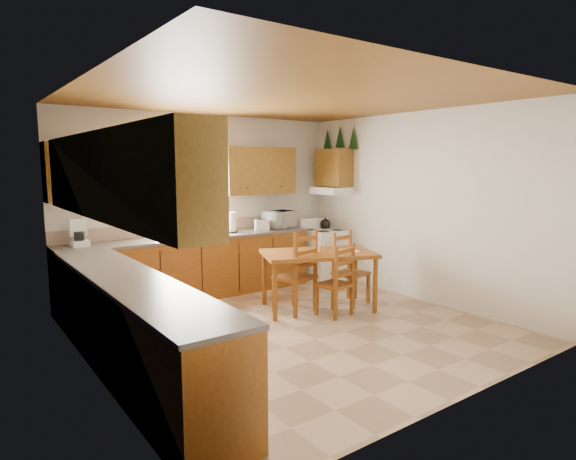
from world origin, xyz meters
TOP-DOWN VIEW (x-y plane):
  - floor at (0.00, 0.00)m, footprint 4.50×4.50m
  - ceiling at (0.00, 0.00)m, footprint 4.50×4.50m
  - wall_left at (-2.25, 0.00)m, footprint 4.50×4.50m
  - wall_right at (2.25, 0.00)m, footprint 4.50×4.50m
  - wall_back at (0.00, 2.25)m, footprint 4.50×4.50m
  - wall_front at (0.00, -2.25)m, footprint 4.50×4.50m
  - lower_cab_back at (-0.38, 1.95)m, footprint 3.75×0.60m
  - lower_cab_left at (-1.95, -0.15)m, footprint 0.60×3.60m
  - counter_back at (-0.38, 1.95)m, footprint 3.75×0.63m
  - counter_left at (-1.95, -0.15)m, footprint 0.63×3.60m
  - backsplash at (-0.38, 2.24)m, footprint 3.75×0.01m
  - upper_cab_back_left at (-1.55, 2.08)m, footprint 1.41×0.33m
  - upper_cab_back_right at (0.86, 2.08)m, footprint 1.25×0.33m
  - upper_cab_left at (-2.08, -0.15)m, footprint 0.33×3.60m
  - upper_cab_stove at (2.08, 1.65)m, footprint 0.33×0.62m
  - range_hood at (2.03, 1.65)m, footprint 0.44×0.62m
  - window_frame at (-0.30, 2.22)m, footprint 1.13×0.02m
  - window_pane at (-0.30, 2.21)m, footprint 1.05×0.01m
  - window_valance at (-0.30, 2.19)m, footprint 1.19×0.01m
  - sink_basin at (-0.30, 1.95)m, footprint 0.75×0.45m
  - pine_decal_a at (2.21, 1.33)m, footprint 0.22×0.22m
  - pine_decal_b at (2.21, 1.65)m, footprint 0.22×0.22m
  - pine_decal_c at (2.21, 1.97)m, footprint 0.22×0.22m
  - stove at (1.88, 1.64)m, footprint 0.61×0.63m
  - coffeemaker at (-1.90, 1.99)m, footprint 0.21×0.25m
  - paper_towel at (0.28, 1.95)m, footprint 0.17×0.17m
  - toaster at (0.78, 1.87)m, footprint 0.24×0.19m
  - microwave at (1.18, 1.95)m, footprint 0.53×0.44m
  - dining_table at (0.76, 0.45)m, footprint 1.68×1.34m
  - chair_near_left at (0.42, 0.52)m, footprint 0.54×0.52m
  - chair_near_right at (0.76, 0.11)m, footprint 0.45×0.43m
  - chair_far_left at (0.17, 1.91)m, footprint 0.51×0.49m
  - chair_far_right at (1.31, 0.38)m, footprint 0.48×0.47m
  - table_paper at (1.16, 0.28)m, footprint 0.25×0.30m
  - table_card at (0.75, 0.47)m, footprint 0.08×0.05m

SIDE VIEW (x-z plane):
  - floor at x=0.00m, z-range 0.00..0.00m
  - dining_table at x=0.76m, z-range 0.00..0.79m
  - stove at x=1.88m, z-range 0.00..0.85m
  - lower_cab_back at x=-0.38m, z-range 0.00..0.88m
  - lower_cab_left at x=-1.95m, z-range 0.00..0.88m
  - chair_near_right at x=0.76m, z-range 0.00..0.94m
  - chair_far_right at x=1.31m, z-range 0.00..1.00m
  - chair_near_left at x=0.42m, z-range 0.00..1.09m
  - chair_far_left at x=0.17m, z-range 0.00..1.11m
  - table_paper at x=1.16m, z-range 0.79..0.79m
  - table_card at x=0.75m, z-range 0.79..0.90m
  - counter_back at x=-0.38m, z-range 0.88..0.92m
  - counter_left at x=-1.95m, z-range 0.88..0.92m
  - sink_basin at x=-0.30m, z-range 0.92..0.96m
  - toaster at x=0.78m, z-range 0.92..1.09m
  - backsplash at x=-0.38m, z-range 0.92..1.10m
  - microwave at x=1.18m, z-range 0.92..1.20m
  - paper_towel at x=0.28m, z-range 0.92..1.23m
  - coffeemaker at x=-1.90m, z-range 0.92..1.27m
  - wall_left at x=-2.25m, z-range 1.35..1.35m
  - wall_right at x=2.25m, z-range 1.35..1.35m
  - wall_back at x=0.00m, z-range 1.35..1.35m
  - wall_front at x=0.00m, z-range 1.35..1.35m
  - range_hood at x=2.03m, z-range 1.46..1.58m
  - window_frame at x=-0.30m, z-range 0.96..2.14m
  - window_pane at x=-0.30m, z-range 1.00..2.10m
  - upper_cab_back_left at x=-1.55m, z-range 1.48..2.23m
  - upper_cab_back_right at x=0.86m, z-range 1.48..2.23m
  - upper_cab_left at x=-2.08m, z-range 1.48..2.23m
  - upper_cab_stove at x=2.08m, z-range 1.59..2.21m
  - window_valance at x=-0.30m, z-range 1.93..2.17m
  - pine_decal_a at x=2.21m, z-range 2.20..2.56m
  - pine_decal_c at x=2.21m, z-range 2.20..2.56m
  - pine_decal_b at x=2.21m, z-range 2.24..2.60m
  - ceiling at x=0.00m, z-range 2.70..2.70m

